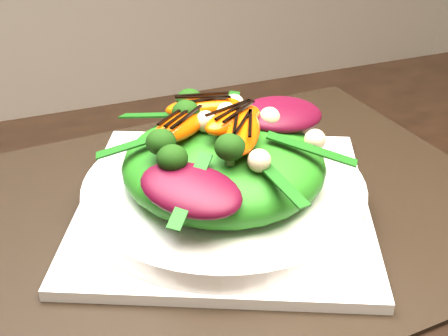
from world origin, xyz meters
name	(u,v)px	position (x,y,z in m)	size (l,w,h in m)	color
placemat	(224,210)	(0.16, 0.17, 0.75)	(0.53, 0.40, 0.00)	black
plate_base	(224,204)	(0.16, 0.17, 0.76)	(0.27, 0.27, 0.01)	silver
salad_bowl	(224,191)	(0.16, 0.17, 0.77)	(0.26, 0.26, 0.02)	white
lettuce_mound	(224,164)	(0.16, 0.17, 0.80)	(0.19, 0.19, 0.06)	#267215
radicchio_leaf	(282,114)	(0.22, 0.18, 0.83)	(0.09, 0.06, 0.02)	#3E0616
orange_segment	(207,124)	(0.15, 0.17, 0.84)	(0.07, 0.03, 0.02)	#E14203
broccoli_floret	(161,123)	(0.11, 0.18, 0.85)	(0.04, 0.04, 0.04)	black
macadamia_nut	(281,139)	(0.20, 0.13, 0.84)	(0.02, 0.02, 0.02)	#FCE8B1
balsamic_drizzle	(207,113)	(0.15, 0.17, 0.85)	(0.04, 0.00, 0.00)	black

